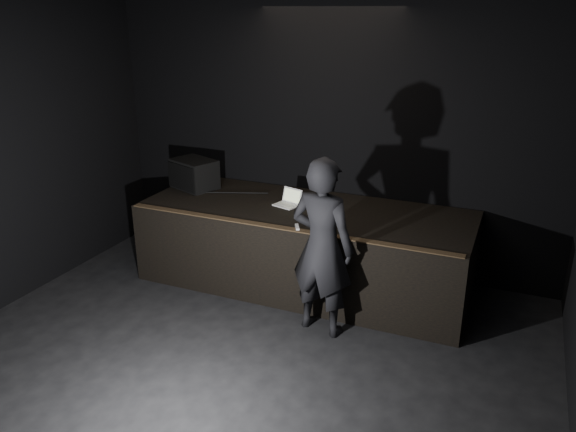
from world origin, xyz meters
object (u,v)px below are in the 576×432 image
Objects in this scene: stage_monitor at (194,174)px; beer_can at (322,221)px; person at (322,247)px; stage_riser at (305,246)px; laptop at (289,201)px.

stage_monitor is 2.21m from beer_can.
beer_can is 0.09× the size of person.
stage_riser is 5.74× the size of stage_monitor.
person is (0.56, -0.95, 0.46)m from stage_riser.
person is at bearing -69.38° from beer_can.
person reaches higher than stage_monitor.
stage_riser is 2.08× the size of person.
laptop is at bearing -42.08° from person.
beer_can is (2.08, -0.72, -0.11)m from stage_monitor.
laptop is at bearing 137.74° from beer_can.
stage_monitor reaches higher than laptop.
beer_can reaches higher than stage_riser.
laptop is 1.28m from person.
person is at bearing -34.27° from laptop.
stage_riser is 11.63× the size of laptop.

